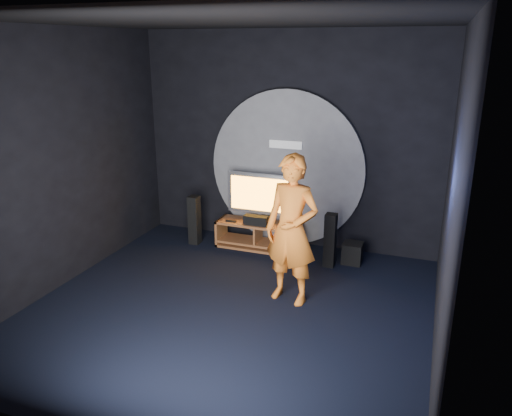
{
  "coord_description": "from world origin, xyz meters",
  "views": [
    {
      "loc": [
        2.31,
        -5.25,
        3.25
      ],
      "look_at": [
        -0.02,
        1.05,
        1.05
      ],
      "focal_mm": 35.0,
      "sensor_mm": 36.0,
      "label": 1
    }
  ],
  "objects_px": {
    "media_console": "(258,237)",
    "player": "(292,230)",
    "tower_speaker_left": "(195,220)",
    "subwoofer": "(352,253)",
    "tv": "(260,196)",
    "tower_speaker_right": "(330,240)"
  },
  "relations": [
    {
      "from": "tv",
      "to": "player",
      "type": "distance_m",
      "value": 1.89
    },
    {
      "from": "player",
      "to": "subwoofer",
      "type": "bearing_deg",
      "value": 79.43
    },
    {
      "from": "tower_speaker_left",
      "to": "subwoofer",
      "type": "bearing_deg",
      "value": 2.56
    },
    {
      "from": "media_console",
      "to": "subwoofer",
      "type": "relative_size",
      "value": 4.23
    },
    {
      "from": "subwoofer",
      "to": "tv",
      "type": "bearing_deg",
      "value": 175.55
    },
    {
      "from": "tower_speaker_left",
      "to": "player",
      "type": "height_order",
      "value": "player"
    },
    {
      "from": "media_console",
      "to": "tower_speaker_right",
      "type": "xyz_separation_m",
      "value": [
        1.27,
        -0.29,
        0.23
      ]
    },
    {
      "from": "tower_speaker_right",
      "to": "subwoofer",
      "type": "distance_m",
      "value": 0.47
    },
    {
      "from": "media_console",
      "to": "player",
      "type": "xyz_separation_m",
      "value": [
        1.01,
        -1.53,
        0.8
      ]
    },
    {
      "from": "tv",
      "to": "subwoofer",
      "type": "height_order",
      "value": "tv"
    },
    {
      "from": "tv",
      "to": "tower_speaker_right",
      "type": "xyz_separation_m",
      "value": [
        1.27,
        -0.36,
        -0.48
      ]
    },
    {
      "from": "tv",
      "to": "subwoofer",
      "type": "distance_m",
      "value": 1.76
    },
    {
      "from": "tower_speaker_left",
      "to": "tower_speaker_right",
      "type": "xyz_separation_m",
      "value": [
        2.36,
        -0.11,
        0.0
      ]
    },
    {
      "from": "tv",
      "to": "tower_speaker_left",
      "type": "height_order",
      "value": "tv"
    },
    {
      "from": "media_console",
      "to": "player",
      "type": "height_order",
      "value": "player"
    },
    {
      "from": "tower_speaker_left",
      "to": "tower_speaker_right",
      "type": "distance_m",
      "value": 2.36
    },
    {
      "from": "tower_speaker_left",
      "to": "player",
      "type": "relative_size",
      "value": 0.42
    },
    {
      "from": "tower_speaker_left",
      "to": "tv",
      "type": "bearing_deg",
      "value": 12.64
    },
    {
      "from": "tower_speaker_left",
      "to": "subwoofer",
      "type": "distance_m",
      "value": 2.69
    },
    {
      "from": "tv",
      "to": "subwoofer",
      "type": "xyz_separation_m",
      "value": [
        1.59,
        -0.12,
        -0.73
      ]
    },
    {
      "from": "tower_speaker_left",
      "to": "tower_speaker_right",
      "type": "relative_size",
      "value": 1.0
    },
    {
      "from": "media_console",
      "to": "subwoofer",
      "type": "height_order",
      "value": "media_console"
    }
  ]
}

